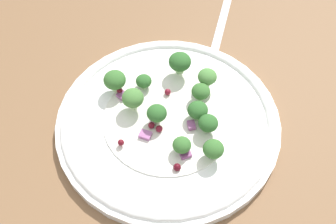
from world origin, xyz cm
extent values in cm
cube|color=brown|center=(0.00, 0.00, -1.00)|extent=(180.00, 180.00, 2.00)
cylinder|color=white|center=(0.65, 2.41, 0.60)|extent=(27.72, 27.72, 1.20)
torus|color=white|center=(0.65, 2.41, 1.20)|extent=(26.50, 26.50, 1.00)
cylinder|color=white|center=(0.65, 2.41, 1.30)|extent=(16.08, 16.08, 0.20)
cylinder|color=#9EC684|center=(7.82, 4.33, 1.99)|extent=(0.91, 0.91, 0.91)
ellipsoid|color=#386B2D|center=(7.82, 4.33, 3.08)|extent=(2.43, 2.43, 1.82)
cylinder|color=#ADD18E|center=(-5.28, 2.05, 1.62)|extent=(0.76, 0.76, 0.76)
ellipsoid|color=#2D6028|center=(-5.28, 2.05, 2.53)|extent=(2.04, 2.04, 1.53)
cylinder|color=#9EC684|center=(2.24, 5.62, 1.81)|extent=(0.94, 0.94, 0.94)
ellipsoid|color=#2D6028|center=(2.24, 5.62, 2.94)|extent=(2.50, 2.50, 1.87)
cylinder|color=#ADD18E|center=(-2.71, -0.64, 2.31)|extent=(1.01, 1.01, 1.01)
ellipsoid|color=#477A38|center=(-2.71, -0.64, 3.52)|extent=(2.69, 2.69, 2.02)
cylinder|color=#8EB77A|center=(-5.06, 7.23, 2.42)|extent=(1.10, 1.10, 1.10)
ellipsoid|color=#2D6028|center=(-5.06, 7.23, 3.74)|extent=(2.93, 2.93, 2.20)
cylinder|color=#9EC684|center=(-1.36, 9.14, 2.37)|extent=(0.92, 0.92, 0.92)
ellipsoid|color=#4C843D|center=(-1.36, 9.14, 3.48)|extent=(2.45, 2.45, 1.84)
cylinder|color=#9EC684|center=(5.49, 1.59, 1.72)|extent=(0.81, 0.81, 0.81)
ellipsoid|color=#386B2D|center=(5.49, 1.59, 2.70)|extent=(2.16, 2.16, 1.62)
cylinder|color=#9EC684|center=(4.51, 5.70, 1.94)|extent=(0.89, 0.89, 0.89)
ellipsoid|color=#2D6028|center=(4.51, 5.70, 3.00)|extent=(2.36, 2.36, 1.77)
cylinder|color=#ADD18E|center=(0.54, 0.95, 2.20)|extent=(0.91, 0.91, 0.91)
ellipsoid|color=#2D6028|center=(0.54, 0.95, 3.29)|extent=(2.42, 2.42, 1.81)
cylinder|color=#ADD18E|center=(-6.50, -1.38, 2.13)|extent=(1.07, 1.07, 1.07)
ellipsoid|color=#386B2D|center=(-6.50, -1.38, 3.41)|extent=(2.85, 2.85, 2.13)
cylinder|color=#9EC684|center=(0.46, 7.39, 1.98)|extent=(0.88, 0.88, 0.88)
ellipsoid|color=#386B2D|center=(0.46, 7.39, 3.03)|extent=(2.34, 2.34, 1.76)
sphere|color=maroon|center=(1.75, 0.61, 1.80)|extent=(0.85, 0.85, 0.85)
sphere|color=maroon|center=(1.48, -4.28, 2.02)|extent=(0.75, 0.75, 0.75)
sphere|color=maroon|center=(6.49, 4.68, 1.66)|extent=(0.81, 0.81, 0.81)
sphere|color=maroon|center=(0.87, 0.02, 1.80)|extent=(0.79, 0.79, 0.79)
sphere|color=#4C0A14|center=(7.27, 0.49, 1.71)|extent=(0.89, 0.89, 0.89)
sphere|color=maroon|center=(-5.83, -1.15, 1.89)|extent=(0.78, 0.78, 0.78)
sphere|color=maroon|center=(-2.75, 4.18, 1.81)|extent=(0.81, 0.81, 0.81)
cube|color=#934C84|center=(-5.10, -1.13, 1.66)|extent=(1.52, 1.45, 0.42)
cube|color=#934C84|center=(3.12, 4.28, 1.77)|extent=(1.39, 1.21, 0.57)
cube|color=#843D75|center=(6.18, 1.70, 1.66)|extent=(1.26, 1.38, 0.44)
cube|color=#A35B93|center=(0.18, 0.87, 1.57)|extent=(1.46, 1.34, 0.55)
cube|color=#A35B93|center=(1.66, -1.20, 1.66)|extent=(1.77, 1.75, 0.47)
cube|color=silver|center=(-11.98, 18.58, 0.25)|extent=(11.83, 11.06, 0.50)
cube|color=silver|center=(-5.15, 12.26, 0.25)|extent=(4.27, 4.21, 0.50)
camera|label=1|loc=(25.87, -11.19, 42.04)|focal=43.14mm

